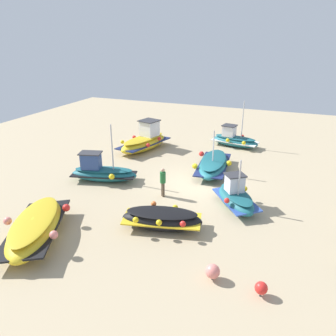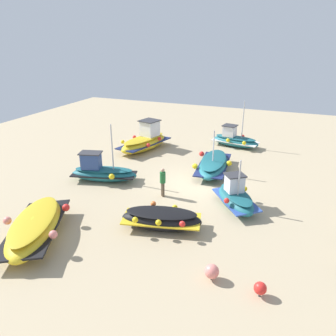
{
  "view_description": "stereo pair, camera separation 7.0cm",
  "coord_description": "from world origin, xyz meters",
  "px_view_note": "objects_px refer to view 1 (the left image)",
  "views": [
    {
      "loc": [
        17.8,
        5.0,
        8.45
      ],
      "look_at": [
        0.4,
        -1.94,
        0.9
      ],
      "focal_mm": 35.19,
      "sensor_mm": 36.0,
      "label": 1
    },
    {
      "loc": [
        17.78,
        5.07,
        8.45
      ],
      "look_at": [
        0.4,
        -1.94,
        0.9
      ],
      "focal_mm": 35.19,
      "sensor_mm": 36.0,
      "label": 2
    }
  ],
  "objects_px": {
    "fishing_boat_2": "(162,219)",
    "person_walking": "(163,180)",
    "fishing_boat_3": "(35,227)",
    "fishing_boat_4": "(234,140)",
    "fishing_boat_6": "(102,172)",
    "mooring_buoy_0": "(261,288)",
    "mooring_buoy_1": "(213,271)",
    "fishing_boat_0": "(213,164)",
    "fishing_boat_5": "(236,197)",
    "fishing_boat_1": "(145,141)"
  },
  "relations": [
    {
      "from": "fishing_boat_1",
      "to": "fishing_boat_3",
      "type": "bearing_deg",
      "value": -161.13
    },
    {
      "from": "fishing_boat_2",
      "to": "fishing_boat_3",
      "type": "relative_size",
      "value": 0.75
    },
    {
      "from": "fishing_boat_1",
      "to": "person_walking",
      "type": "xyz_separation_m",
      "value": [
        7.03,
        4.49,
        0.26
      ]
    },
    {
      "from": "mooring_buoy_0",
      "to": "fishing_boat_6",
      "type": "bearing_deg",
      "value": -121.72
    },
    {
      "from": "fishing_boat_3",
      "to": "fishing_boat_5",
      "type": "distance_m",
      "value": 9.88
    },
    {
      "from": "fishing_boat_4",
      "to": "person_walking",
      "type": "xyz_separation_m",
      "value": [
        10.54,
        -1.93,
        0.41
      ]
    },
    {
      "from": "fishing_boat_0",
      "to": "person_walking",
      "type": "xyz_separation_m",
      "value": [
        4.64,
        -1.7,
        0.48
      ]
    },
    {
      "from": "fishing_boat_2",
      "to": "fishing_boat_3",
      "type": "distance_m",
      "value": 5.65
    },
    {
      "from": "fishing_boat_1",
      "to": "fishing_boat_6",
      "type": "distance_m",
      "value": 6.45
    },
    {
      "from": "fishing_boat_5",
      "to": "mooring_buoy_1",
      "type": "relative_size",
      "value": 5.28
    },
    {
      "from": "fishing_boat_5",
      "to": "person_walking",
      "type": "bearing_deg",
      "value": 56.87
    },
    {
      "from": "fishing_boat_2",
      "to": "person_walking",
      "type": "height_order",
      "value": "person_walking"
    },
    {
      "from": "fishing_boat_5",
      "to": "mooring_buoy_0",
      "type": "xyz_separation_m",
      "value": [
        6.12,
        2.08,
        -0.21
      ]
    },
    {
      "from": "fishing_boat_1",
      "to": "fishing_boat_5",
      "type": "xyz_separation_m",
      "value": [
        6.79,
        8.54,
        -0.16
      ]
    },
    {
      "from": "fishing_boat_0",
      "to": "fishing_boat_5",
      "type": "relative_size",
      "value": 1.46
    },
    {
      "from": "fishing_boat_3",
      "to": "fishing_boat_5",
      "type": "height_order",
      "value": "fishing_boat_5"
    },
    {
      "from": "fishing_boat_3",
      "to": "mooring_buoy_0",
      "type": "relative_size",
      "value": 9.26
    },
    {
      "from": "fishing_boat_1",
      "to": "mooring_buoy_0",
      "type": "bearing_deg",
      "value": -125.5
    },
    {
      "from": "mooring_buoy_1",
      "to": "fishing_boat_1",
      "type": "bearing_deg",
      "value": -145.17
    },
    {
      "from": "person_walking",
      "to": "mooring_buoy_1",
      "type": "relative_size",
      "value": 2.6
    },
    {
      "from": "fishing_boat_3",
      "to": "mooring_buoy_1",
      "type": "relative_size",
      "value": 8.22
    },
    {
      "from": "fishing_boat_2",
      "to": "person_walking",
      "type": "bearing_deg",
      "value": -81.76
    },
    {
      "from": "fishing_boat_0",
      "to": "fishing_boat_4",
      "type": "xyz_separation_m",
      "value": [
        -5.9,
        0.23,
        0.07
      ]
    },
    {
      "from": "fishing_boat_0",
      "to": "fishing_boat_2",
      "type": "distance_m",
      "value": 7.75
    },
    {
      "from": "fishing_boat_0",
      "to": "fishing_boat_5",
      "type": "distance_m",
      "value": 4.97
    },
    {
      "from": "fishing_boat_1",
      "to": "fishing_boat_5",
      "type": "height_order",
      "value": "fishing_boat_5"
    },
    {
      "from": "fishing_boat_3",
      "to": "fishing_boat_6",
      "type": "relative_size",
      "value": 1.24
    },
    {
      "from": "fishing_boat_0",
      "to": "fishing_boat_5",
      "type": "xyz_separation_m",
      "value": [
        4.39,
        2.34,
        0.06
      ]
    },
    {
      "from": "fishing_boat_1",
      "to": "fishing_boat_0",
      "type": "bearing_deg",
      "value": -96.09
    },
    {
      "from": "fishing_boat_0",
      "to": "fishing_boat_4",
      "type": "distance_m",
      "value": 5.91
    },
    {
      "from": "fishing_boat_4",
      "to": "person_walking",
      "type": "relative_size",
      "value": 2.37
    },
    {
      "from": "fishing_boat_0",
      "to": "mooring_buoy_0",
      "type": "height_order",
      "value": "fishing_boat_0"
    },
    {
      "from": "fishing_boat_0",
      "to": "fishing_boat_4",
      "type": "bearing_deg",
      "value": -7.83
    },
    {
      "from": "fishing_boat_5",
      "to": "person_walking",
      "type": "height_order",
      "value": "fishing_boat_5"
    },
    {
      "from": "fishing_boat_1",
      "to": "mooring_buoy_1",
      "type": "relative_size",
      "value": 7.93
    },
    {
      "from": "fishing_boat_4",
      "to": "mooring_buoy_0",
      "type": "height_order",
      "value": "fishing_boat_4"
    },
    {
      "from": "fishing_boat_5",
      "to": "mooring_buoy_0",
      "type": "bearing_deg",
      "value": 162.14
    },
    {
      "from": "mooring_buoy_0",
      "to": "mooring_buoy_1",
      "type": "bearing_deg",
      "value": -96.28
    },
    {
      "from": "fishing_boat_3",
      "to": "mooring_buoy_0",
      "type": "xyz_separation_m",
      "value": [
        -0.1,
        9.75,
        -0.23
      ]
    },
    {
      "from": "fishing_boat_3",
      "to": "fishing_boat_5",
      "type": "relative_size",
      "value": 1.56
    },
    {
      "from": "fishing_boat_2",
      "to": "fishing_boat_3",
      "type": "bearing_deg",
      "value": 17.07
    },
    {
      "from": "person_walking",
      "to": "mooring_buoy_0",
      "type": "relative_size",
      "value": 2.93
    },
    {
      "from": "fishing_boat_3",
      "to": "fishing_boat_5",
      "type": "xyz_separation_m",
      "value": [
        -6.23,
        7.67,
        -0.02
      ]
    },
    {
      "from": "fishing_boat_2",
      "to": "person_walking",
      "type": "relative_size",
      "value": 2.37
    },
    {
      "from": "fishing_boat_1",
      "to": "fishing_boat_3",
      "type": "xyz_separation_m",
      "value": [
        13.01,
        0.87,
        -0.14
      ]
    },
    {
      "from": "person_walking",
      "to": "mooring_buoy_0",
      "type": "distance_m",
      "value": 8.51
    },
    {
      "from": "fishing_boat_0",
      "to": "fishing_boat_1",
      "type": "distance_m",
      "value": 6.65
    },
    {
      "from": "fishing_boat_4",
      "to": "fishing_boat_6",
      "type": "xyz_separation_m",
      "value": [
        9.95,
        -6.27,
        0.02
      ]
    },
    {
      "from": "fishing_boat_2",
      "to": "fishing_boat_3",
      "type": "xyz_separation_m",
      "value": [
        2.88,
        -4.87,
        0.08
      ]
    },
    {
      "from": "fishing_boat_5",
      "to": "person_walking",
      "type": "relative_size",
      "value": 2.03
    }
  ]
}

